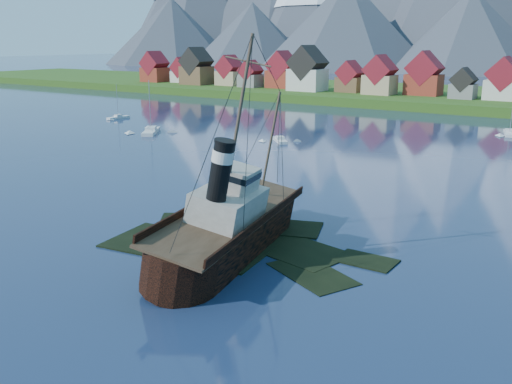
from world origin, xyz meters
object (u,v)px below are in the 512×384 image
Objects in this scene: sailboat_c at (280,141)px; sailboat_e at (509,134)px; sailboat_b at (118,118)px; tugboat_wreck at (234,223)px; sailboat_a at (151,132)px.

sailboat_e is at bearing -0.47° from sailboat_c.
sailboat_c is (58.68, -6.46, -0.02)m from sailboat_b.
tugboat_wreck is 68.14m from sailboat_c.
sailboat_b is 59.04m from sailboat_c.
sailboat_e is (40.59, 39.02, 0.02)m from sailboat_c.
sailboat_b is 0.94× the size of sailboat_e.
sailboat_e is at bearing -1.59° from sailboat_a.
sailboat_c is (32.28, 7.38, -0.07)m from sailboat_a.
sailboat_c is at bearing -150.71° from sailboat_e.
tugboat_wreck is 2.97× the size of sailboat_b.
tugboat_wreck is 82.94m from sailboat_a.
sailboat_a is 86.39m from sailboat_e.
sailboat_b reaches higher than sailboat_c.
tugboat_wreck reaches higher than sailboat_b.
sailboat_a is 1.30× the size of sailboat_b.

